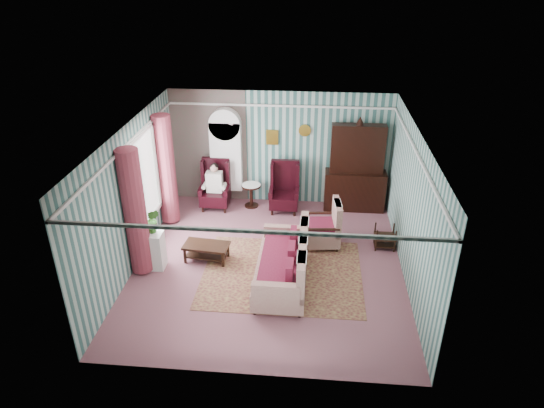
# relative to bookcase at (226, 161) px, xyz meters

# --- Properties ---
(floor) EXTENTS (6.00, 6.00, 0.00)m
(floor) POSITION_rel_bookcase_xyz_m (1.35, -2.84, -1.12)
(floor) COLOR #854D55
(floor) RESTS_ON ground
(room_shell) EXTENTS (5.53, 6.02, 2.91)m
(room_shell) POSITION_rel_bookcase_xyz_m (0.73, -2.66, 0.89)
(room_shell) COLOR #345F5A
(room_shell) RESTS_ON ground
(bookcase) EXTENTS (0.80, 0.28, 2.24)m
(bookcase) POSITION_rel_bookcase_xyz_m (0.00, 0.00, 0.00)
(bookcase) COLOR white
(bookcase) RESTS_ON floor
(dresser_hutch) EXTENTS (1.50, 0.56, 2.36)m
(dresser_hutch) POSITION_rel_bookcase_xyz_m (3.25, -0.12, 0.06)
(dresser_hutch) COLOR black
(dresser_hutch) RESTS_ON floor
(wingback_left) EXTENTS (0.76, 0.80, 1.25)m
(wingback_left) POSITION_rel_bookcase_xyz_m (-0.25, -0.39, -0.50)
(wingback_left) COLOR black
(wingback_left) RESTS_ON floor
(wingback_right) EXTENTS (0.76, 0.80, 1.25)m
(wingback_right) POSITION_rel_bookcase_xyz_m (1.50, -0.39, -0.50)
(wingback_right) COLOR black
(wingback_right) RESTS_ON floor
(seated_woman) EXTENTS (0.44, 0.40, 1.18)m
(seated_woman) POSITION_rel_bookcase_xyz_m (-0.25, -0.39, -0.53)
(seated_woman) COLOR beige
(seated_woman) RESTS_ON floor
(round_side_table) EXTENTS (0.50, 0.50, 0.60)m
(round_side_table) POSITION_rel_bookcase_xyz_m (0.65, -0.24, -0.82)
(round_side_table) COLOR black
(round_side_table) RESTS_ON floor
(nest_table) EXTENTS (0.45, 0.38, 0.54)m
(nest_table) POSITION_rel_bookcase_xyz_m (3.82, -1.94, -0.85)
(nest_table) COLOR black
(nest_table) RESTS_ON floor
(plant_stand) EXTENTS (0.55, 0.35, 0.80)m
(plant_stand) POSITION_rel_bookcase_xyz_m (-1.05, -3.14, -0.72)
(plant_stand) COLOR silver
(plant_stand) RESTS_ON floor
(rug) EXTENTS (3.20, 2.60, 0.01)m
(rug) POSITION_rel_bookcase_xyz_m (1.65, -3.14, -1.11)
(rug) COLOR #4D2119
(rug) RESTS_ON floor
(sofa) EXTENTS (1.01, 2.18, 1.06)m
(sofa) POSITION_rel_bookcase_xyz_m (1.66, -3.47, -0.59)
(sofa) COLOR beige
(sofa) RESTS_ON floor
(floral_armchair) EXTENTS (0.81, 0.93, 0.95)m
(floral_armchair) POSITION_rel_bookcase_xyz_m (2.43, -1.93, -0.65)
(floral_armchair) COLOR #C4B098
(floral_armchair) RESTS_ON floor
(coffee_table) EXTENTS (0.98, 0.58, 0.37)m
(coffee_table) POSITION_rel_bookcase_xyz_m (0.02, -2.78, -0.93)
(coffee_table) COLOR black
(coffee_table) RESTS_ON floor
(potted_plant_a) EXTENTS (0.46, 0.42, 0.43)m
(potted_plant_a) POSITION_rel_bookcase_xyz_m (-1.14, -3.28, -0.11)
(potted_plant_a) COLOR #174C19
(potted_plant_a) RESTS_ON plant_stand
(potted_plant_b) EXTENTS (0.29, 0.24, 0.53)m
(potted_plant_b) POSITION_rel_bookcase_xyz_m (-0.96, -3.07, -0.05)
(potted_plant_b) COLOR #1D551A
(potted_plant_b) RESTS_ON plant_stand
(potted_plant_c) EXTENTS (0.26, 0.26, 0.38)m
(potted_plant_c) POSITION_rel_bookcase_xyz_m (-1.17, -3.13, -0.13)
(potted_plant_c) COLOR #235019
(potted_plant_c) RESTS_ON plant_stand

